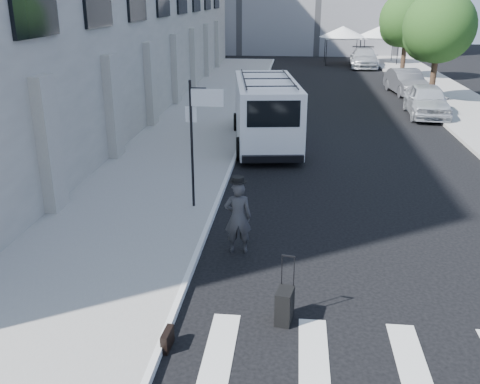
% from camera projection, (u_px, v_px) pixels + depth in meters
% --- Properties ---
extents(ground, '(120.00, 120.00, 0.00)m').
position_uv_depth(ground, '(283.00, 270.00, 11.83)').
color(ground, black).
rests_on(ground, ground).
extents(sidewalk_left, '(4.50, 48.00, 0.15)m').
position_uv_depth(sidewalk_left, '(208.00, 113.00, 27.14)').
color(sidewalk_left, gray).
rests_on(sidewalk_left, ground).
extents(sidewalk_right, '(4.00, 56.00, 0.15)m').
position_uv_depth(sidewalk_right, '(456.00, 103.00, 29.59)').
color(sidewalk_right, gray).
rests_on(sidewalk_right, ground).
extents(sign_pole, '(1.03, 0.07, 3.50)m').
position_uv_depth(sign_pole, '(200.00, 118.00, 14.13)').
color(sign_pole, black).
rests_on(sign_pole, sidewalk_left).
extents(tree_near, '(3.80, 3.83, 6.03)m').
position_uv_depth(tree_near, '(436.00, 30.00, 28.52)').
color(tree_near, black).
rests_on(tree_near, ground).
extents(tree_far, '(3.80, 3.83, 6.03)m').
position_uv_depth(tree_far, '(405.00, 22.00, 36.92)').
color(tree_far, black).
rests_on(tree_far, ground).
extents(tent_left, '(4.00, 4.00, 3.20)m').
position_uv_depth(tent_left, '(343.00, 32.00, 45.95)').
color(tent_left, black).
rests_on(tent_left, ground).
extents(tent_right, '(4.00, 4.00, 3.20)m').
position_uv_depth(tent_right, '(380.00, 32.00, 46.11)').
color(tent_right, black).
rests_on(tent_right, ground).
extents(businessman, '(0.68, 0.49, 1.75)m').
position_uv_depth(businessman, '(238.00, 217.00, 12.38)').
color(businessman, '#343336').
rests_on(businessman, ground).
extents(briefcase, '(0.15, 0.45, 0.34)m').
position_uv_depth(briefcase, '(167.00, 339.00, 9.16)').
color(briefcase, black).
rests_on(briefcase, ground).
extents(suitcase, '(0.36, 0.50, 1.27)m').
position_uv_depth(suitcase, '(285.00, 306.00, 9.84)').
color(suitcase, black).
rests_on(suitcase, ground).
extents(cargo_van, '(3.16, 7.17, 2.58)m').
position_uv_depth(cargo_van, '(266.00, 111.00, 21.39)').
color(cargo_van, white).
rests_on(cargo_van, ground).
extents(parked_car_a, '(2.12, 4.74, 1.58)m').
position_uv_depth(parked_car_a, '(427.00, 100.00, 26.53)').
color(parked_car_a, '#B4B8BC').
rests_on(parked_car_a, ground).
extents(parked_car_b, '(2.12, 4.66, 1.48)m').
position_uv_depth(parked_car_b, '(406.00, 82.00, 32.50)').
color(parked_car_b, '#4F5156').
rests_on(parked_car_b, ground).
extents(parked_car_c, '(2.51, 5.51, 1.56)m').
position_uv_depth(parked_car_c, '(364.00, 58.00, 44.54)').
color(parked_car_c, '#B1B5BA').
rests_on(parked_car_c, ground).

